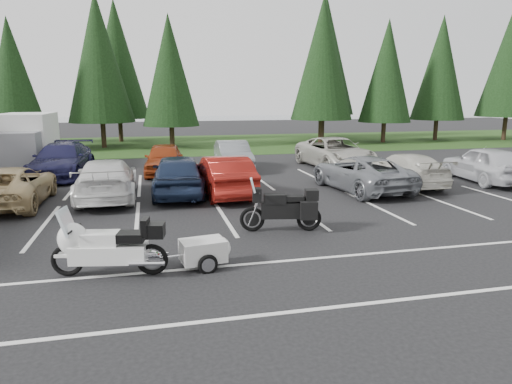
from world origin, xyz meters
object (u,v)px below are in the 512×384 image
at_px(car_near_7, 405,169).
at_px(car_near_8, 486,164).
at_px(touring_motorcycle, 108,242).
at_px(car_near_5, 224,176).
at_px(car_near_3, 107,179).
at_px(car_far_2, 164,159).
at_px(car_far_3, 233,155).
at_px(car_near_2, 11,186).
at_px(car_near_4, 178,174).
at_px(car_far_4, 335,153).
at_px(box_truck, 24,142).
at_px(adventure_motorcycle, 281,204).
at_px(car_far_1, 62,160).
at_px(car_near_6, 361,173).
at_px(cargo_trailer, 203,253).

distance_m(car_near_7, car_near_8, 3.91).
bearing_deg(touring_motorcycle, car_near_5, 74.60).
height_order(car_near_3, car_far_2, car_far_2).
bearing_deg(car_near_7, touring_motorcycle, 34.09).
relative_size(car_far_3, touring_motorcycle, 1.64).
relative_size(car_near_2, car_near_3, 0.96).
distance_m(car_near_2, car_near_4, 5.84).
xyz_separation_m(car_far_3, car_far_4, (5.46, -0.69, 0.07)).
xyz_separation_m(car_far_2, car_far_3, (3.57, 0.70, -0.02)).
height_order(car_near_2, car_near_4, car_near_4).
relative_size(car_near_8, car_far_2, 1.07).
xyz_separation_m(box_truck, adventure_motorcycle, (9.82, -13.63, -0.67)).
height_order(car_near_3, car_near_7, car_near_3).
bearing_deg(car_near_2, car_far_1, -96.24).
relative_size(car_near_2, car_near_6, 0.96).
height_order(car_near_5, cargo_trailer, car_near_5).
bearing_deg(car_far_3, car_near_7, -41.32).
bearing_deg(cargo_trailer, car_near_8, 19.88).
height_order(car_near_5, car_near_8, car_near_8).
bearing_deg(car_near_6, cargo_trailer, 38.75).
relative_size(car_near_5, car_far_1, 0.85).
height_order(car_near_6, touring_motorcycle, touring_motorcycle).
xyz_separation_m(car_near_4, car_near_6, (7.32, -0.75, -0.10)).
bearing_deg(touring_motorcycle, car_near_3, 105.70).
xyz_separation_m(box_truck, car_far_3, (10.56, -2.21, -0.71)).
height_order(car_near_2, cargo_trailer, car_near_2).
bearing_deg(car_far_4, car_near_2, -162.38).
height_order(car_near_8, car_far_4, car_near_8).
distance_m(car_near_3, car_far_1, 6.05).
bearing_deg(car_far_1, adventure_motorcycle, -50.40).
distance_m(car_near_2, car_far_3, 11.00).
height_order(car_near_4, car_far_2, car_near_4).
bearing_deg(car_near_3, car_far_3, -135.42).
distance_m(car_near_2, car_far_2, 7.80).
relative_size(car_near_3, car_near_8, 1.09).
relative_size(car_near_4, car_near_5, 1.02).
bearing_deg(car_near_7, car_near_2, 1.36).
height_order(car_near_4, car_far_3, car_near_4).
height_order(car_near_6, adventure_motorcycle, adventure_motorcycle).
bearing_deg(car_far_1, box_truck, 135.26).
bearing_deg(adventure_motorcycle, car_far_4, 70.88).
height_order(car_near_2, touring_motorcycle, touring_motorcycle).
bearing_deg(car_near_5, car_far_1, -43.02).
bearing_deg(car_far_1, car_near_5, -35.52).
bearing_deg(adventure_motorcycle, car_near_5, 109.33).
bearing_deg(car_near_2, car_near_8, -179.21).
distance_m(car_near_7, car_far_1, 15.82).
xyz_separation_m(car_near_5, touring_motorcycle, (-3.72, -7.52, -0.02)).
bearing_deg(car_near_4, touring_motorcycle, 79.29).
bearing_deg(car_near_2, car_near_3, -173.23).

